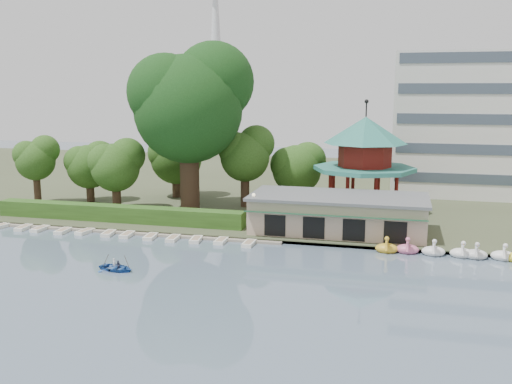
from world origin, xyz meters
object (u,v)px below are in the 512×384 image
(boathouse, at_px, (338,213))
(dock, at_px, (129,232))
(pavilion, at_px, (365,155))
(rowboat_with_passengers, at_px, (116,265))
(big_tree, at_px, (190,100))

(boathouse, bearing_deg, dock, -167.76)
(pavilion, xyz_separation_m, rowboat_with_passengers, (-19.16, -26.84, -7.02))
(pavilion, bearing_deg, big_tree, -169.69)
(pavilion, relative_size, rowboat_with_passengers, 2.70)
(big_tree, bearing_deg, pavilion, 10.31)
(pavilion, distance_m, rowboat_with_passengers, 33.72)
(boathouse, xyz_separation_m, pavilion, (2.00, 10.03, 5.11))
(dock, distance_m, big_tree, 18.01)
(dock, bearing_deg, pavilion, 31.66)
(pavilion, height_order, big_tree, big_tree)
(big_tree, bearing_deg, dock, -106.10)
(boathouse, bearing_deg, pavilion, 78.72)
(dock, xyz_separation_m, boathouse, (22.00, 4.77, 2.25))
(dock, height_order, rowboat_with_passengers, rowboat_with_passengers)
(big_tree, distance_m, rowboat_with_passengers, 26.79)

